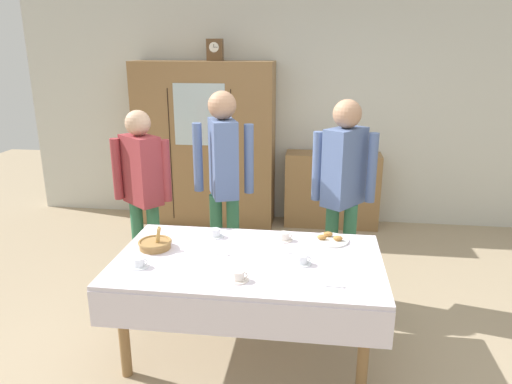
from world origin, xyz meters
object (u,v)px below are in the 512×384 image
object	(u,v)px
mantel_clock	(215,50)
person_near_right_end	(223,171)
book_stack	(334,151)
tea_cup_center	(302,260)
tea_cup_mid_right	(238,276)
spoon_center	(225,254)
tea_cup_near_right	(139,263)
spoon_back_edge	(300,254)
spoon_near_left	(339,287)
tea_cup_mid_left	(284,237)
bread_basket	(155,244)
bookshelf_low	(332,190)
person_behind_table_right	(344,181)
wall_cabinet	(205,144)
pastry_plate	(330,239)
dining_table	(248,272)
tea_cup_far_left	(215,233)
person_beside_shelf	(142,183)

from	to	relation	value
mantel_clock	person_near_right_end	size ratio (longest dim) A/B	0.14
book_stack	tea_cup_center	bearing A→B (deg)	-95.68
person_near_right_end	tea_cup_mid_right	bearing A→B (deg)	-74.93
spoon_center	person_near_right_end	xyz separation A→B (m)	(-0.18, 0.89, 0.36)
tea_cup_center	tea_cup_near_right	bearing A→B (deg)	-170.24
book_stack	spoon_back_edge	size ratio (longest dim) A/B	1.68
tea_cup_mid_right	spoon_near_left	xyz separation A→B (m)	(0.61, -0.01, -0.02)
tea_cup_mid_left	tea_cup_mid_right	distance (m)	0.71
bread_basket	spoon_near_left	size ratio (longest dim) A/B	2.02
bookshelf_low	spoon_back_edge	xyz separation A→B (m)	(-0.29, -2.50, 0.28)
tea_cup_mid_left	book_stack	bearing A→B (deg)	79.69
tea_cup_mid_right	person_behind_table_right	distance (m)	1.41
tea_cup_near_right	tea_cup_mid_right	bearing A→B (deg)	-8.48
wall_cabinet	pastry_plate	xyz separation A→B (m)	(1.46, -2.18, -0.24)
bookshelf_low	pastry_plate	world-z (taller)	bookshelf_low
tea_cup_center	person_behind_table_right	world-z (taller)	person_behind_table_right
spoon_center	person_near_right_end	world-z (taller)	person_near_right_end
book_stack	person_near_right_end	bearing A→B (deg)	-120.08
tea_cup_center	bread_basket	xyz separation A→B (m)	(-1.05, 0.12, 0.01)
bread_basket	person_near_right_end	world-z (taller)	person_near_right_end
pastry_plate	bookshelf_low	bearing A→B (deg)	88.09
dining_table	person_near_right_end	distance (m)	1.11
tea_cup_mid_right	tea_cup_center	distance (m)	0.47
wall_cabinet	person_behind_table_right	world-z (taller)	wall_cabinet
dining_table	bookshelf_low	xyz separation A→B (m)	(0.63, 2.64, -0.19)
spoon_center	spoon_near_left	xyz separation A→B (m)	(0.77, -0.36, 0.00)
tea_cup_far_left	bookshelf_low	bearing A→B (deg)	67.59
dining_table	spoon_center	xyz separation A→B (m)	(-0.17, 0.07, 0.09)
mantel_clock	tea_cup_near_right	xyz separation A→B (m)	(0.06, -2.78, -1.31)
wall_cabinet	mantel_clock	distance (m)	1.10
wall_cabinet	spoon_near_left	world-z (taller)	wall_cabinet
tea_cup_far_left	person_behind_table_right	size ratio (longest dim) A/B	0.08
tea_cup_mid_left	spoon_back_edge	size ratio (longest dim) A/B	1.09
person_near_right_end	spoon_center	bearing A→B (deg)	-78.67
tea_cup_mid_right	tea_cup_far_left	distance (m)	0.73
mantel_clock	tea_cup_mid_left	world-z (taller)	mantel_clock
mantel_clock	tea_cup_mid_left	distance (m)	2.75
tea_cup_near_right	person_beside_shelf	bearing A→B (deg)	108.69
person_behind_table_right	person_beside_shelf	size ratio (longest dim) A/B	1.07
tea_cup_mid_left	tea_cup_far_left	xyz separation A→B (m)	(-0.52, -0.00, 0.00)
tea_cup_center	spoon_near_left	bearing A→B (deg)	-51.15
pastry_plate	spoon_center	bearing A→B (deg)	-154.31
bookshelf_low	book_stack	distance (m)	0.48
book_stack	spoon_center	world-z (taller)	book_stack
tea_cup_near_right	spoon_back_edge	world-z (taller)	tea_cup_near_right
wall_cabinet	spoon_back_edge	world-z (taller)	wall_cabinet
mantel_clock	person_beside_shelf	size ratio (longest dim) A/B	0.15
bookshelf_low	tea_cup_far_left	distance (m)	2.47
wall_cabinet	tea_cup_mid_left	distance (m)	2.49
bookshelf_low	mantel_clock	bearing A→B (deg)	-177.88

